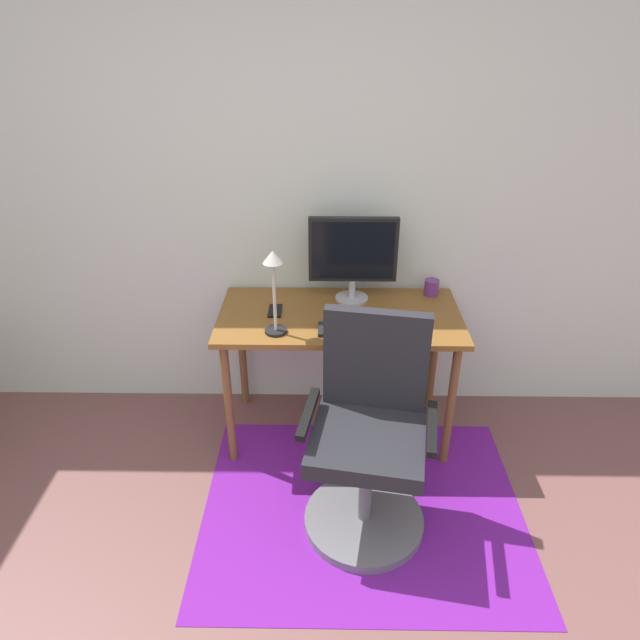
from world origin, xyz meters
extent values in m
cube|color=silver|center=(0.00, 2.20, 1.30)|extent=(6.00, 0.10, 2.60)
cube|color=#6C1A8C|center=(0.46, 1.22, 0.00)|extent=(1.56, 1.26, 0.01)
cube|color=brown|center=(0.34, 1.81, 0.75)|extent=(1.27, 0.63, 0.03)
cylinder|color=brown|center=(-0.23, 1.56, 0.37)|extent=(0.04, 0.04, 0.74)
cylinder|color=brown|center=(0.91, 1.56, 0.37)|extent=(0.04, 0.04, 0.74)
cylinder|color=brown|center=(-0.23, 2.07, 0.37)|extent=(0.04, 0.04, 0.74)
cylinder|color=brown|center=(0.91, 2.07, 0.37)|extent=(0.04, 0.04, 0.74)
cylinder|color=#B2B2B7|center=(0.41, 1.99, 0.77)|extent=(0.18, 0.18, 0.01)
cylinder|color=#B2B2B7|center=(0.41, 1.99, 0.83)|extent=(0.04, 0.04, 0.10)
cube|color=black|center=(0.41, 1.99, 1.06)|extent=(0.47, 0.04, 0.35)
cube|color=black|center=(0.41, 1.97, 1.06)|extent=(0.43, 0.00, 0.31)
cube|color=black|center=(0.45, 1.63, 0.78)|extent=(0.43, 0.13, 0.02)
ellipsoid|color=black|center=(0.73, 1.68, 0.78)|extent=(0.06, 0.10, 0.03)
cylinder|color=#682F78|center=(0.85, 2.05, 0.81)|extent=(0.08, 0.08, 0.09)
cube|color=black|center=(0.00, 1.83, 0.77)|extent=(0.07, 0.14, 0.01)
cylinder|color=black|center=(0.02, 1.62, 0.77)|extent=(0.11, 0.11, 0.01)
cylinder|color=beige|center=(0.02, 1.62, 0.96)|extent=(0.02, 0.02, 0.35)
cone|color=beige|center=(0.02, 1.62, 1.17)|extent=(0.10, 0.10, 0.06)
cylinder|color=slate|center=(0.46, 1.12, 0.03)|extent=(0.57, 0.57, 0.05)
cylinder|color=slate|center=(0.46, 1.12, 0.26)|extent=(0.06, 0.06, 0.43)
cube|color=#232328|center=(0.46, 1.12, 0.52)|extent=(0.57, 0.57, 0.08)
cube|color=#232328|center=(0.49, 1.33, 0.80)|extent=(0.47, 0.14, 0.48)
cube|color=black|center=(0.19, 1.16, 0.63)|extent=(0.10, 0.34, 0.03)
cube|color=black|center=(0.72, 1.07, 0.63)|extent=(0.10, 0.34, 0.03)
camera|label=1|loc=(0.27, -0.78, 2.15)|focal=31.61mm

